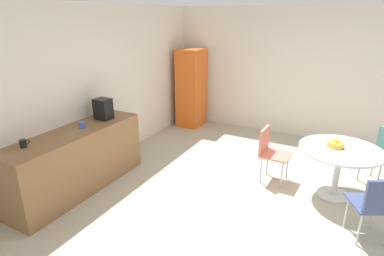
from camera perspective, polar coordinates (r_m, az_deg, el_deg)
ground_plane at (r=4.39m, az=14.39°, el=-14.20°), size 6.00×6.00×0.00m
wall_back at (r=5.28m, az=-17.76°, el=6.72°), size 6.00×0.10×2.60m
wall_side_right at (r=6.73m, az=21.62°, el=8.95°), size 0.10×6.00×2.60m
counter_block at (r=4.81m, az=-20.11°, el=-5.58°), size 2.13×0.60×0.90m
locker_cabinet at (r=7.13m, az=-0.14°, el=7.27°), size 0.60×0.50×1.72m
round_table at (r=4.71m, az=25.19°, el=-4.93°), size 1.08×1.08×0.73m
chair_coral at (r=4.88m, az=13.91°, el=-3.58°), size 0.44×0.44×0.83m
chair_navy at (r=3.99m, az=30.48°, el=-11.48°), size 0.56×0.56×0.83m
chair_teal at (r=5.48m, az=31.53°, el=-3.42°), size 0.59×0.59×0.83m
fruit_bowl at (r=4.68m, az=24.58°, el=-2.57°), size 0.23×0.23×0.11m
mug_white at (r=4.71m, az=-19.37°, el=0.57°), size 0.13×0.08×0.09m
mug_green at (r=5.17m, az=-15.06°, el=2.68°), size 0.13×0.08×0.09m
mug_red at (r=4.32m, az=-28.27°, el=-2.50°), size 0.13×0.08×0.09m
coffee_maker at (r=4.99m, az=-15.83°, el=3.35°), size 0.20×0.24×0.32m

